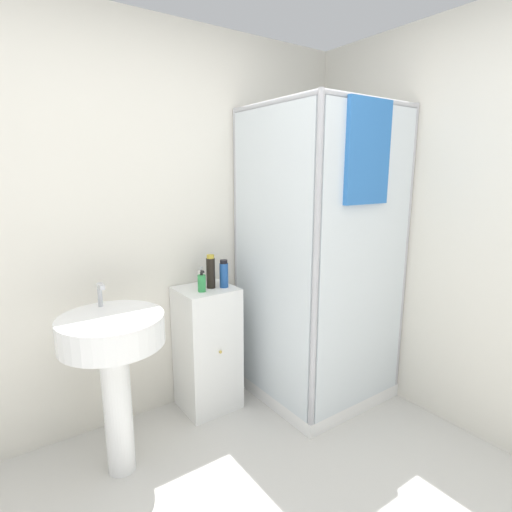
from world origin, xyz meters
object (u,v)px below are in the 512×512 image
(sink, at_px, (113,352))
(lotion_bottle_white, at_px, (201,278))
(shampoo_bottle_tall_black, at_px, (211,272))
(shampoo_bottle_blue, at_px, (224,274))
(soap_dispenser, at_px, (202,283))

(sink, bearing_deg, lotion_bottle_white, 26.63)
(shampoo_bottle_tall_black, distance_m, lotion_bottle_white, 0.11)
(shampoo_bottle_blue, bearing_deg, lotion_bottle_white, 130.23)
(sink, distance_m, shampoo_bottle_tall_black, 0.81)
(shampoo_bottle_tall_black, bearing_deg, soap_dispenser, -155.16)
(sink, height_order, lotion_bottle_white, sink)
(soap_dispenser, bearing_deg, shampoo_bottle_blue, 1.61)
(sink, relative_size, shampoo_bottle_tall_black, 4.58)
(sink, relative_size, lotion_bottle_white, 7.65)
(sink, distance_m, lotion_bottle_white, 0.80)
(soap_dispenser, xyz_separation_m, lotion_bottle_white, (0.06, 0.13, -0.00))
(shampoo_bottle_tall_black, relative_size, lotion_bottle_white, 1.67)
(sink, xyz_separation_m, lotion_bottle_white, (0.69, 0.34, 0.21))
(soap_dispenser, height_order, shampoo_bottle_tall_black, shampoo_bottle_tall_black)
(sink, height_order, shampoo_bottle_blue, shampoo_bottle_blue)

